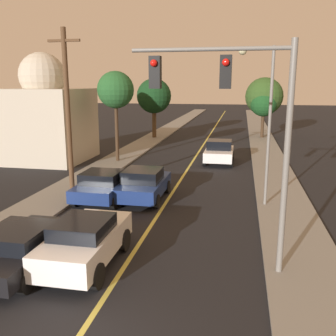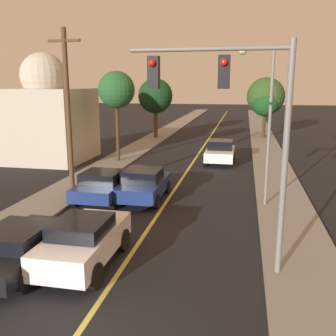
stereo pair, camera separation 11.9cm
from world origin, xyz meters
name	(u,v)px [view 2 (the right image)]	position (x,y,z in m)	size (l,w,h in m)	color
road_surface	(212,134)	(0.00, 36.00, 0.01)	(8.55, 80.00, 0.01)	black
sidewalk_left	(164,133)	(-5.52, 36.00, 0.06)	(2.50, 80.00, 0.12)	gray
sidewalk_right	(262,135)	(5.52, 36.00, 0.06)	(2.50, 80.00, 0.12)	gray
car_near_lane_front	(84,241)	(-1.20, 3.85, 0.83)	(1.91, 4.04, 1.56)	white
car_near_lane_second	(144,184)	(-1.20, 10.91, 0.78)	(2.08, 4.10, 1.54)	navy
car_outer_lane_front	(20,246)	(-3.08, 3.33, 0.71)	(2.04, 4.33, 1.35)	black
car_outer_lane_second	(103,185)	(-3.08, 10.34, 0.77)	(2.11, 3.92, 1.47)	navy
car_far_oncoming	(220,152)	(1.92, 20.33, 0.83)	(2.06, 3.85, 1.64)	white
traffic_signal_mast	(237,111)	(3.30, 4.42, 4.83)	(4.49, 0.42, 6.64)	slate
streetlamp_right	(262,106)	(4.28, 10.91, 4.62)	(1.55, 0.36, 7.06)	slate
utility_pole_left	(68,111)	(-4.87, 10.72, 4.29)	(1.60, 0.24, 8.02)	#513823
tree_left_near	(116,90)	(-5.35, 19.25, 5.13)	(2.58, 2.58, 6.34)	#3D2B1C
tree_left_far	(155,96)	(-5.49, 31.63, 4.33)	(3.52, 3.52, 6.01)	#4C3823
tree_right_near	(266,96)	(5.62, 34.47, 4.30)	(3.88, 3.88, 6.13)	#3D2B1C
tree_right_far	(265,103)	(5.56, 33.69, 3.63)	(2.76, 2.76, 4.92)	#3D2B1C
domed_building_left	(46,117)	(-10.72, 19.01, 3.19)	(5.88, 5.88, 7.78)	#BCB29E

